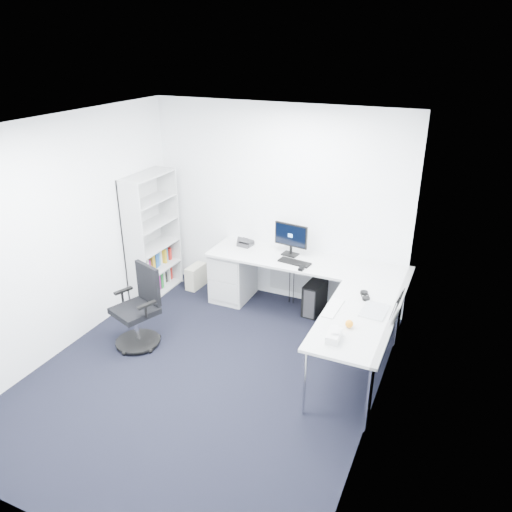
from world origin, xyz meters
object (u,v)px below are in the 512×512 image
at_px(l_desk, 296,299).
at_px(bookshelf, 152,236).
at_px(task_chair, 134,309).
at_px(laptop, 375,301).
at_px(monitor, 291,239).

xyz_separation_m(l_desk, bookshelf, (-2.17, 0.05, 0.50)).
distance_m(task_chair, laptop, 2.78).
bearing_deg(laptop, task_chair, -163.66).
relative_size(l_desk, task_chair, 2.66).
distance_m(task_chair, monitor, 2.18).
distance_m(bookshelf, monitor, 1.96).
relative_size(bookshelf, laptop, 4.70).
bearing_deg(l_desk, laptop, -28.76).
bearing_deg(task_chair, monitor, 71.37).
height_order(l_desk, laptop, laptop).
bearing_deg(l_desk, bookshelf, 178.68).
bearing_deg(task_chair, l_desk, 57.49).
relative_size(monitor, laptop, 1.25).
height_order(l_desk, monitor, monitor).
bearing_deg(bookshelf, task_chair, -65.10).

